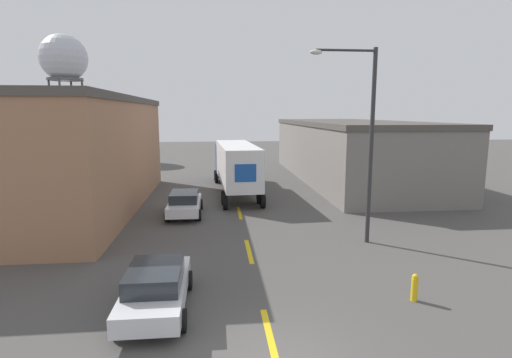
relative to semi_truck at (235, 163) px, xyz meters
name	(u,v)px	position (x,y,z in m)	size (l,w,h in m)	color
road_centerline	(249,251)	(-0.06, -13.87, -2.31)	(0.20, 17.38, 0.01)	gold
warehouse_left	(66,153)	(-11.11, -4.41, 1.31)	(9.30, 20.53, 7.25)	#9E7051
warehouse_right	(349,150)	(11.07, 5.35, 0.43)	(9.45, 26.04, 5.48)	slate
semi_truck	(235,163)	(0.00, 0.00, 0.00)	(3.40, 13.45, 3.90)	navy
parked_car_left_far	(185,203)	(-3.43, -7.04, -1.55)	(2.07, 4.53, 1.47)	silver
parked_car_left_near	(156,287)	(-3.43, -19.05, -1.55)	(2.07, 4.53, 1.47)	silver
water_tower	(64,59)	(-21.72, 26.88, 11.08)	(6.22, 6.22, 16.69)	#47474C
street_lamp	(365,133)	(5.40, -13.15, 2.96)	(3.11, 0.32, 9.11)	#2D2D30
fire_hydrant	(415,287)	(5.02, -19.26, -1.85)	(0.22, 0.22, 0.94)	gold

